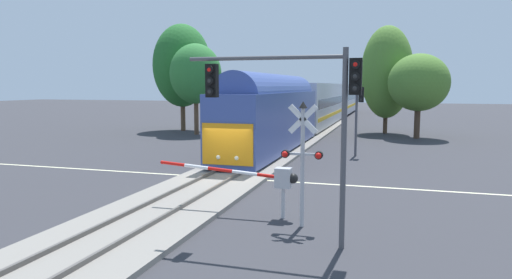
% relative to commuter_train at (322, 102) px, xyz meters
% --- Properties ---
extents(ground_plane, '(220.00, 220.00, 0.00)m').
position_rel_commuter_train_xyz_m(ground_plane, '(-0.00, -32.11, -2.73)').
color(ground_plane, '#333338').
extents(road_centre_stripe, '(44.00, 0.20, 0.01)m').
position_rel_commuter_train_xyz_m(road_centre_stripe, '(-0.00, -32.11, -2.72)').
color(road_centre_stripe, beige).
rests_on(road_centre_stripe, ground).
extents(railway_track, '(4.40, 80.00, 0.32)m').
position_rel_commuter_train_xyz_m(railway_track, '(-0.00, -32.11, -2.63)').
color(railway_track, gray).
rests_on(railway_track, ground).
extents(commuter_train, '(3.04, 67.83, 5.16)m').
position_rel_commuter_train_xyz_m(commuter_train, '(0.00, 0.00, 0.00)').
color(commuter_train, '#384C93').
rests_on(commuter_train, railway_track).
extents(crossing_gate_near, '(5.31, 0.40, 1.84)m').
position_rel_commuter_train_xyz_m(crossing_gate_near, '(3.90, -38.17, -1.30)').
color(crossing_gate_near, '#B7B7BC').
rests_on(crossing_gate_near, ground).
extents(crossing_signal_mast, '(1.36, 0.44, 4.16)m').
position_rel_commuter_train_xyz_m(crossing_signal_mast, '(5.25, -38.97, -0.19)').
color(crossing_signal_mast, '#B2B2B7').
rests_on(crossing_signal_mast, ground).
extents(traffic_signal_far_side, '(0.53, 0.38, 4.88)m').
position_rel_commuter_train_xyz_m(traffic_signal_far_side, '(5.87, -22.77, 0.55)').
color(traffic_signal_far_side, '#4C4C51').
rests_on(traffic_signal_far_side, ground).
extents(traffic_signal_near_right, '(5.10, 0.38, 5.70)m').
position_rel_commuter_train_xyz_m(traffic_signal_near_right, '(5.40, -40.64, 1.59)').
color(traffic_signal_near_right, '#4C4C51').
rests_on(traffic_signal_near_right, ground).
extents(oak_far_right, '(5.28, 5.28, 7.48)m').
position_rel_commuter_train_xyz_m(oak_far_right, '(10.13, -10.72, 2.21)').
color(oak_far_right, '#4C3828').
rests_on(oak_far_right, ground).
extents(pine_left_background, '(5.97, 5.97, 10.96)m').
position_rel_commuter_train_xyz_m(pine_left_background, '(-12.95, -10.18, 3.99)').
color(pine_left_background, brown).
rests_on(pine_left_background, ground).
extents(elm_centre_background, '(4.93, 4.93, 10.44)m').
position_rel_commuter_train_xyz_m(elm_centre_background, '(7.35, -7.10, 3.24)').
color(elm_centre_background, '#4C3828').
rests_on(elm_centre_background, ground).
extents(oak_behind_train, '(4.91, 4.91, 8.64)m').
position_rel_commuter_train_xyz_m(oak_behind_train, '(-10.03, -13.31, 3.06)').
color(oak_behind_train, brown).
rests_on(oak_behind_train, ground).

